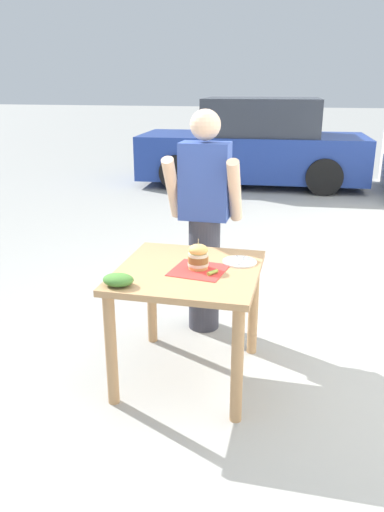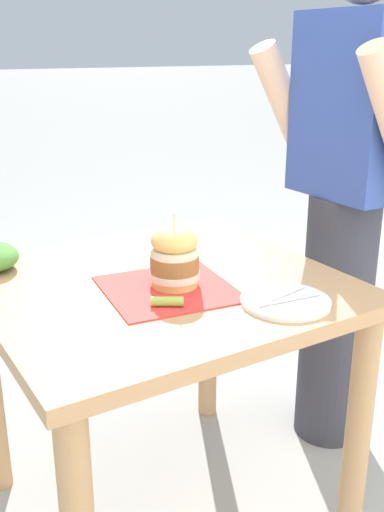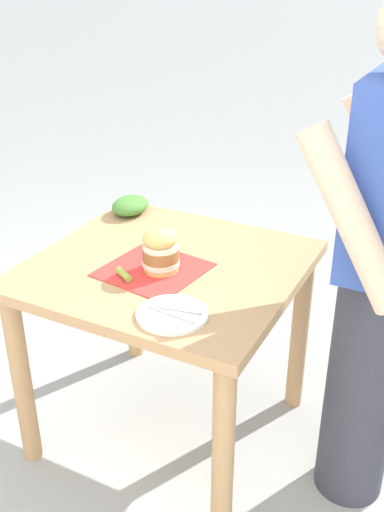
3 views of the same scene
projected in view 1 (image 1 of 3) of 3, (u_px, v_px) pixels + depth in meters
name	position (u px, v px, depth m)	size (l,w,h in m)	color
ground_plane	(189.00, 375.00, 3.36)	(80.00, 80.00, 0.00)	#9E9E99
patio_table	(188.00, 289.00, 3.15)	(0.87, 0.92, 0.76)	tan
serving_paper	(199.00, 270.00, 3.08)	(0.32, 0.32, 0.00)	red
sandwich	(198.00, 256.00, 3.08)	(0.13, 0.13, 0.19)	#E5B25B
pickle_spear	(212.00, 272.00, 3.00)	(0.02, 0.02, 0.08)	#8EA83D
side_plate_with_forks	(240.00, 262.00, 3.21)	(0.22, 0.22, 0.02)	white
side_salad	(118.00, 280.00, 2.84)	(0.18, 0.14, 0.07)	#477F33
diner_across_table	(204.00, 220.00, 3.74)	(0.55, 0.35, 1.69)	#33333D
parked_car_near_curb	(254.00, 146.00, 9.47)	(4.30, 2.03, 1.60)	navy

